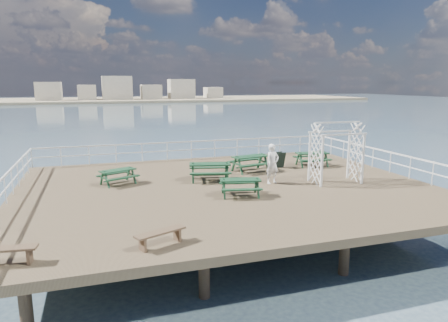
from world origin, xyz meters
TOP-DOWN VIEW (x-y plane):
  - ground at (0.00, 0.00)m, footprint 18.00×14.00m
  - sea_backdrop at (12.54, 134.07)m, footprint 300.00×300.00m
  - railing at (-0.07, 2.57)m, footprint 17.77×13.76m
  - picnic_table_a at (-4.60, 1.81)m, footprint 1.94×1.78m
  - picnic_table_b at (2.13, 2.46)m, footprint 2.17×1.88m
  - picnic_table_c at (5.88, 2.71)m, footprint 1.92×1.63m
  - picnic_table_d at (0.05, -1.71)m, footprint 1.88×1.64m
  - picnic_table_e at (-0.42, 1.20)m, footprint 2.21×1.93m
  - flat_bench_near at (-3.85, -5.80)m, footprint 1.54×0.92m
  - flat_bench_far at (-7.80, -5.80)m, footprint 1.62×0.57m
  - trellis_arbor at (5.00, -0.92)m, footprint 2.30×1.28m
  - sandwich_board at (4.01, 2.87)m, footprint 0.59×0.48m
  - person at (2.15, -0.20)m, footprint 0.75×0.58m

SIDE VIEW (x-z plane):
  - sea_backdrop at x=12.54m, z-range -5.11..4.09m
  - ground at x=0.00m, z-range -0.30..0.00m
  - flat_bench_near at x=-3.85m, z-range 0.11..0.54m
  - flat_bench_far at x=-7.80m, z-range 0.11..0.57m
  - sandwich_board at x=4.01m, z-range -0.01..0.85m
  - picnic_table_a at x=-4.60m, z-range 0.11..0.87m
  - picnic_table_d at x=0.05m, z-range 0.11..0.91m
  - picnic_table_c at x=5.88m, z-range 0.12..0.98m
  - picnic_table_e at x=-0.42m, z-range 0.13..1.06m
  - picnic_table_b at x=2.13m, z-range 0.13..1.06m
  - railing at x=-0.07m, z-range 0.32..1.42m
  - person at x=2.15m, z-range 0.00..1.83m
  - trellis_arbor at x=5.00m, z-range -0.16..2.66m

